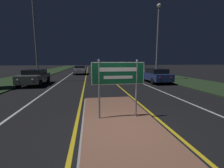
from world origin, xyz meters
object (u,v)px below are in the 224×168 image
at_px(car_receding_2, 120,68).
at_px(car_receding_3, 115,67).
at_px(highway_sign, 118,77).
at_px(streetlight_left_near, 34,18).
at_px(car_receding_0, 155,75).
at_px(car_approaching_0, 35,77).
at_px(car_approaching_1, 80,70).
at_px(car_receding_1, 110,70).
at_px(streetlight_right_near, 158,34).

relative_size(car_receding_2, car_receding_3, 1.00).
bearing_deg(highway_sign, streetlight_left_near, 119.21).
xyz_separation_m(car_receding_0, car_approaching_0, (-11.82, 0.09, 0.00)).
bearing_deg(car_approaching_1, car_receding_1, -7.49).
xyz_separation_m(car_receding_3, car_approaching_0, (-12.14, -26.63, 0.04)).
height_order(streetlight_right_near, car_receding_3, streetlight_right_near).
relative_size(streetlight_left_near, car_approaching_0, 2.62).
distance_m(streetlight_right_near, car_receding_2, 16.83).
relative_size(car_receding_2, car_approaching_0, 1.12).
xyz_separation_m(highway_sign, streetlight_left_near, (-6.41, 11.46, 4.83)).
bearing_deg(car_receding_3, streetlight_right_near, -88.80).
height_order(streetlight_left_near, car_receding_0, streetlight_left_near).
bearing_deg(car_approaching_0, highway_sign, -57.09).
bearing_deg(streetlight_left_near, car_approaching_0, -80.84).
height_order(highway_sign, car_receding_3, highway_sign).
bearing_deg(car_approaching_1, highway_sign, -82.88).
bearing_deg(car_receding_2, car_receding_0, -90.01).
bearing_deg(car_approaching_1, car_receding_0, -54.11).
height_order(streetlight_right_near, car_receding_0, streetlight_right_near).
relative_size(streetlight_left_near, car_approaching_1, 2.42).
relative_size(highway_sign, car_receding_0, 0.49).
xyz_separation_m(streetlight_right_near, car_approaching_1, (-9.20, 9.83, -4.42)).
bearing_deg(streetlight_right_near, streetlight_left_near, 178.00).
height_order(highway_sign, streetlight_left_near, streetlight_left_near).
bearing_deg(car_approaching_0, car_receding_0, -0.41).
bearing_deg(highway_sign, car_receding_1, 82.80).
distance_m(highway_sign, streetlight_left_near, 13.99).
height_order(car_receding_0, car_approaching_0, car_receding_0).
relative_size(highway_sign, car_approaching_0, 0.52).
bearing_deg(car_receding_0, car_approaching_1, 125.89).
distance_m(car_receding_0, car_receding_1, 11.33).
bearing_deg(streetlight_left_near, car_receding_2, 52.37).
height_order(car_receding_1, car_approaching_1, car_approaching_1).
relative_size(car_receding_1, car_approaching_1, 0.92).
bearing_deg(streetlight_right_near, car_receding_2, 92.98).
relative_size(highway_sign, streetlight_right_near, 0.26).
distance_m(streetlight_left_near, car_receding_3, 28.14).
distance_m(streetlight_left_near, car_receding_0, 13.61).
distance_m(highway_sign, car_receding_2, 27.85).
bearing_deg(car_approaching_0, car_receding_1, 51.35).
height_order(streetlight_left_near, car_receding_1, streetlight_left_near).
bearing_deg(car_receding_2, streetlight_left_near, -127.63).
bearing_deg(car_receding_2, car_receding_3, 87.92).
bearing_deg(car_approaching_0, streetlight_left_near, 99.16).
bearing_deg(car_approaching_1, car_receding_3, 60.24).
xyz_separation_m(streetlight_left_near, car_receding_3, (12.48, 24.55, -5.76)).
bearing_deg(highway_sign, car_approaching_1, 97.12).
height_order(streetlight_right_near, car_approaching_0, streetlight_right_near).
relative_size(streetlight_left_near, car_receding_0, 2.47).
xyz_separation_m(highway_sign, car_receding_1, (2.55, 20.16, -0.92)).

